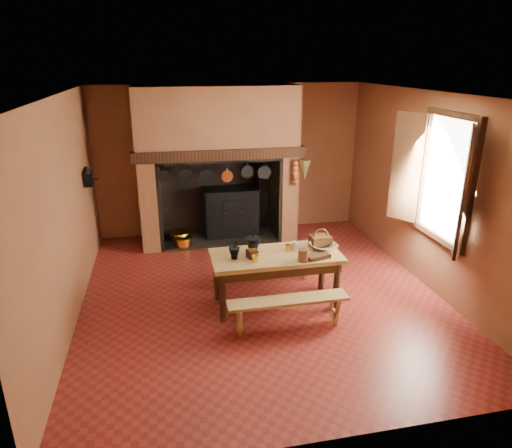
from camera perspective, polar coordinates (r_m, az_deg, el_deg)
The scene contains 28 objects.
floor at distance 6.69m, azimuth 0.63°, elevation -8.78°, with size 5.50×5.50×0.00m, color maroon.
ceiling at distance 5.88m, azimuth 0.73°, elevation 15.92°, with size 5.50×5.50×0.00m, color silver.
back_wall at distance 8.76m, azimuth -3.23°, elevation 7.97°, with size 5.00×0.02×2.80m, color brown.
wall_left at distance 6.13m, azimuth -22.80°, elevation 1.14°, with size 0.02×5.50×2.80m, color brown.
wall_right at distance 7.09m, azimuth 20.87°, elevation 3.80°, with size 0.02×5.50×2.80m, color brown.
wall_front at distance 3.71m, azimuth 9.98°, elevation -9.67°, with size 5.00×0.02×2.80m, color brown.
chimney_breast at distance 8.21m, azimuth -4.91°, elevation 10.05°, with size 2.95×0.96×2.80m.
iron_range at distance 8.70m, azimuth -3.08°, elevation 1.64°, with size 1.12×0.55×1.60m.
hearth_pans at distance 8.54m, azimuth -9.50°, elevation -1.77°, with size 0.51×0.62×0.20m.
hanging_pans at distance 7.81m, azimuth -4.64°, elevation 6.16°, with size 1.92×0.29×0.27m.
onion_string at distance 8.07m, azimuth 4.91°, elevation 6.38°, with size 0.12×0.10×0.46m, color #B14D20, non-canonical shape.
herb_bunch at distance 8.11m, azimuth 6.15°, elevation 6.77°, with size 0.20×0.20×0.35m, color olive.
window at distance 6.61m, azimuth 21.88°, elevation 5.27°, with size 0.39×1.75×1.76m.
wall_coffee_mill at distance 7.56m, azimuth -20.32°, elevation 5.73°, with size 0.23×0.16×0.31m.
work_table at distance 6.17m, azimuth 2.50°, elevation -4.79°, with size 1.74×0.77×0.75m.
bench_front at distance 5.76m, azimuth 4.04°, elevation -10.25°, with size 1.52×0.27×0.43m.
bench_back at distance 6.90m, azimuth 1.08°, elevation -4.80°, with size 1.55×0.27×0.43m.
mortar_large at distance 6.12m, azimuth -0.38°, elevation -2.55°, with size 0.21×0.21×0.36m.
mortar_small at distance 5.96m, azimuth -2.74°, elevation -3.58°, with size 0.15×0.15×0.26m.
coffee_grinder at distance 5.98m, azimuth -0.52°, elevation -3.62°, with size 0.17×0.15×0.19m.
brass_mug_a at distance 5.87m, azimuth -0.13°, elevation -4.34°, with size 0.08×0.08×0.09m, color gold.
brass_mug_b at distance 6.21m, azimuth 4.02°, elevation -2.99°, with size 0.08×0.08×0.09m, color gold.
mixing_bowl at distance 6.30m, azimuth 8.40°, elevation -2.82°, with size 0.36×0.36×0.09m, color beige.
stoneware_crock at distance 5.90m, azimuth 5.90°, elevation -3.93°, with size 0.13×0.13×0.16m, color brown.
glass_jar at distance 6.23m, azimuth 4.82°, elevation -2.75°, with size 0.07×0.07×0.13m, color beige.
wicker_basket at distance 6.40m, azimuth 8.04°, elevation -2.03°, with size 0.29×0.21×0.27m.
wooden_tray at distance 6.06m, azimuth 7.57°, elevation -3.91°, with size 0.31×0.22×0.05m, color #352211.
brass_cup at distance 5.95m, azimuth -0.15°, elevation -3.96°, with size 0.12×0.12×0.10m, color gold.
Camera 1 is at (-1.27, -5.72, 3.21)m, focal length 32.00 mm.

